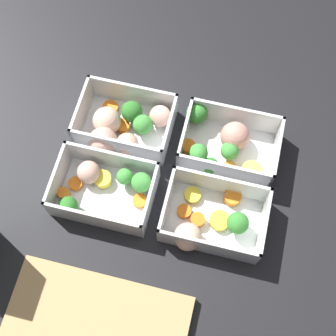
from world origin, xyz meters
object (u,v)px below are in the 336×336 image
(container_near_right, at_px, (123,126))
(container_far_right, at_px, (104,187))
(container_far_left, at_px, (210,221))
(container_near_left, at_px, (225,143))

(container_near_right, bearing_deg, container_far_right, 89.63)
(container_far_left, bearing_deg, container_near_right, -35.35)
(container_near_right, distance_m, container_far_right, 0.12)
(container_near_right, height_order, container_far_right, same)
(container_near_right, relative_size, container_far_right, 1.00)
(container_near_right, height_order, container_far_left, same)
(container_near_right, xyz_separation_m, container_far_right, (0.00, 0.12, -0.00))
(container_near_left, bearing_deg, container_far_right, 35.14)
(container_near_right, distance_m, container_far_left, 0.23)
(container_far_right, bearing_deg, container_near_left, -144.86)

